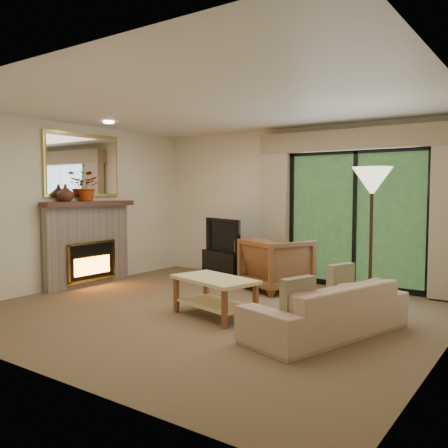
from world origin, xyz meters
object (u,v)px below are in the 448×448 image
Objects in this scene: media_console at (227,265)px; armchair at (277,264)px; sofa at (327,308)px; coffee_table at (215,297)px.

armchair is at bearing 4.45° from media_console.
armchair reaches higher than sofa.
armchair is 0.84× the size of coffee_table.
armchair reaches higher than media_console.
sofa reaches higher than media_console.
armchair is (1.16, -0.34, 0.16)m from media_console.
sofa reaches higher than coffee_table.
armchair is 1.81m from coffee_table.
armchair is 0.46× the size of sofa.
sofa is (1.53, -1.69, -0.13)m from armchair.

